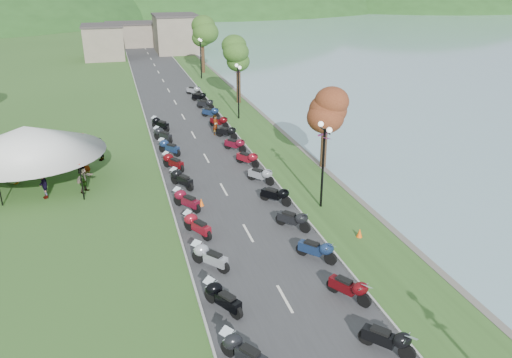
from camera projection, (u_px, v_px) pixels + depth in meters
road at (183, 117)px, 47.84m from camera, size 7.00×120.00×0.02m
hills_backdrop at (123, 9)px, 189.93m from camera, size 360.00×120.00×76.00m
far_building at (134, 37)px, 86.34m from camera, size 18.00×16.00×5.00m
moto_row_left at (198, 226)px, 26.11m from camera, size 2.60×41.64×1.10m
moto_row_right at (241, 151)px, 37.06m from camera, size 2.60×45.19×1.10m
vendor_tent_main at (29, 156)px, 31.74m from camera, size 6.36×6.36×4.00m
tree_lakeside at (325, 121)px, 34.33m from camera, size 2.41×2.41×6.68m
pedestrian_a at (88, 177)px, 33.84m from camera, size 0.70×0.65×1.56m
pedestrian_b at (73, 167)px, 35.63m from camera, size 0.96×0.77×1.73m
pedestrian_c at (45, 198)px, 30.66m from camera, size 0.87×1.28×1.83m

